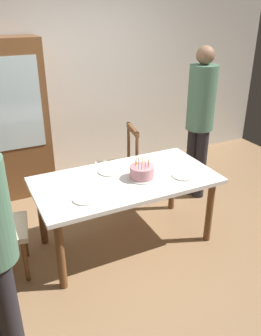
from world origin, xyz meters
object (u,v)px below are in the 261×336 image
at_px(plate_near_celebrant, 85,199).
at_px(chair_spindle_back, 119,168).
at_px(dining_table, 126,186).
at_px(birthday_cake, 142,172).
at_px(plate_near_guest, 183,176).
at_px(china_cabinet, 0,123).
at_px(plate_far_side, 109,171).
at_px(person_guest, 200,115).

distance_m(plate_near_celebrant, chair_spindle_back, 1.24).
relative_size(dining_table, birthday_cake, 6.15).
height_order(birthday_cake, plate_near_guest, birthday_cake).
distance_m(plate_near_guest, china_cabinet, 2.27).
relative_size(dining_table, china_cabinet, 0.91).
bearing_deg(plate_far_side, plate_near_celebrant, -134.08).
xyz_separation_m(birthday_cake, plate_far_side, (-0.23, 0.26, -0.05)).
bearing_deg(plate_near_celebrant, dining_table, 22.90).
bearing_deg(person_guest, plate_near_guest, -134.05).
distance_m(plate_far_side, china_cabinet, 1.60).
xyz_separation_m(plate_near_celebrant, china_cabinet, (-0.44, 1.76, 0.22)).
bearing_deg(dining_table, person_guest, 22.90).
xyz_separation_m(birthday_cake, china_cabinet, (-1.05, 1.62, 0.17)).
height_order(birthday_cake, plate_near_celebrant, birthday_cake).
bearing_deg(plate_near_celebrant, person_guest, 22.90).
bearing_deg(person_guest, birthday_cake, -151.93).
distance_m(birthday_cake, plate_near_celebrant, 0.63).
bearing_deg(plate_near_guest, dining_table, 158.83).
bearing_deg(plate_near_guest, china_cabinet, 129.06).
height_order(dining_table, birthday_cake, birthday_cake).
bearing_deg(plate_near_celebrant, birthday_cake, 13.02).
bearing_deg(chair_spindle_back, dining_table, -109.38).
xyz_separation_m(dining_table, plate_far_side, (-0.09, 0.20, 0.09)).
relative_size(plate_far_side, chair_spindle_back, 0.23).
relative_size(dining_table, plate_near_celebrant, 7.83).
bearing_deg(plate_near_guest, plate_far_side, 146.42).
distance_m(dining_table, plate_near_celebrant, 0.52).
bearing_deg(chair_spindle_back, china_cabinet, 145.83).
bearing_deg(plate_far_side, dining_table, -66.71).
distance_m(dining_table, birthday_cake, 0.21).
bearing_deg(plate_far_side, china_cabinet, 121.24).
bearing_deg(person_guest, chair_spindle_back, 164.91).
height_order(plate_near_celebrant, plate_far_side, same).
bearing_deg(chair_spindle_back, person_guest, -15.09).
bearing_deg(plate_near_celebrant, plate_near_guest, 0.00).
bearing_deg(china_cabinet, plate_far_side, -58.76).
relative_size(person_guest, china_cabinet, 0.96).
height_order(birthday_cake, china_cabinet, china_cabinet).
height_order(plate_near_guest, china_cabinet, china_cabinet).
relative_size(plate_far_side, china_cabinet, 0.12).
height_order(dining_table, person_guest, person_guest).
bearing_deg(dining_table, chair_spindle_back, 70.62).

